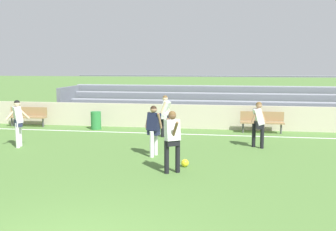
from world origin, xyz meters
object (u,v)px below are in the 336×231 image
(player_white_pressing_high, at_px, (165,112))
(player_white_deep_cover, at_px, (258,121))
(player_white_trailing_run, at_px, (18,119))
(soccer_ball, at_px, (185,163))
(bench_centre_sideline, at_px, (262,120))
(trash_bin, at_px, (96,120))
(player_dark_wide_left, at_px, (154,126))
(bleacher_stand, at_px, (227,103))
(player_white_dropping_back, at_px, (172,136))
(bench_near_bin, at_px, (28,115))

(player_white_pressing_high, bearing_deg, player_white_deep_cover, -20.83)
(player_white_trailing_run, bearing_deg, soccer_ball, -15.33)
(bench_centre_sideline, height_order, trash_bin, bench_centre_sideline)
(trash_bin, distance_m, player_white_pressing_high, 3.69)
(player_dark_wide_left, relative_size, player_white_pressing_high, 0.96)
(bleacher_stand, xyz_separation_m, player_white_deep_cover, (1.15, -5.79, 0.01))
(bleacher_stand, height_order, player_dark_wide_left, bleacher_stand)
(player_white_dropping_back, xyz_separation_m, soccer_ball, (0.27, 0.66, -0.89))
(bench_centre_sideline, bearing_deg, player_white_dropping_back, -113.56)
(player_dark_wide_left, relative_size, player_white_deep_cover, 1.00)
(bleacher_stand, bearing_deg, soccer_ball, -96.93)
(player_white_dropping_back, xyz_separation_m, player_white_deep_cover, (2.48, 3.57, -0.05))
(bleacher_stand, height_order, player_white_pressing_high, bleacher_stand)
(player_dark_wide_left, distance_m, player_white_deep_cover, 3.79)
(trash_bin, bearing_deg, player_dark_wide_left, -51.92)
(player_white_trailing_run, bearing_deg, bench_centre_sideline, 25.87)
(bleacher_stand, xyz_separation_m, player_white_trailing_run, (-7.12, -7.03, 0.04))
(player_dark_wide_left, bearing_deg, soccer_ball, -44.76)
(bleacher_stand, xyz_separation_m, player_white_dropping_back, (-1.32, -9.36, 0.05))
(bench_centre_sideline, relative_size, player_dark_wide_left, 1.12)
(bleacher_stand, relative_size, player_dark_wide_left, 10.32)
(bench_near_bin, xyz_separation_m, trash_bin, (3.39, -0.23, -0.15))
(player_dark_wide_left, height_order, player_white_trailing_run, player_white_trailing_run)
(bench_near_bin, height_order, player_white_dropping_back, player_white_dropping_back)
(bleacher_stand, xyz_separation_m, soccer_ball, (-1.06, -8.70, -0.83))
(trash_bin, bearing_deg, soccer_ball, -50.37)
(bench_near_bin, bearing_deg, trash_bin, -3.81)
(bleacher_stand, relative_size, bench_near_bin, 9.23)
(player_white_pressing_high, bearing_deg, player_white_dropping_back, -78.19)
(player_white_pressing_high, bearing_deg, trash_bin, 157.66)
(player_white_trailing_run, distance_m, soccer_ball, 6.35)
(bleacher_stand, bearing_deg, player_white_dropping_back, -98.04)
(bench_centre_sideline, xyz_separation_m, player_white_pressing_high, (-3.86, -1.61, 0.45))
(trash_bin, xyz_separation_m, player_white_trailing_run, (-1.40, -3.96, 0.59))
(player_white_dropping_back, bearing_deg, soccer_ball, 68.06)
(trash_bin, xyz_separation_m, player_white_deep_cover, (6.87, -2.72, 0.55))
(trash_bin, bearing_deg, bleacher_stand, 28.27)
(player_white_deep_cover, distance_m, player_white_trailing_run, 8.37)
(player_white_trailing_run, bearing_deg, player_white_dropping_back, -21.84)
(bench_near_bin, relative_size, bench_centre_sideline, 1.00)
(player_white_dropping_back, xyz_separation_m, player_white_trailing_run, (-5.80, 2.32, -0.01))
(bench_near_bin, xyz_separation_m, player_white_deep_cover, (10.26, -2.94, 0.40))
(player_white_trailing_run, bearing_deg, player_white_pressing_high, 28.39)
(bench_near_bin, xyz_separation_m, player_white_trailing_run, (1.99, -4.19, 0.44))
(bench_centre_sideline, bearing_deg, player_white_trailing_run, -154.13)
(bench_centre_sideline, distance_m, trash_bin, 7.23)
(player_dark_wide_left, bearing_deg, player_white_deep_cover, 28.26)
(trash_bin, height_order, player_white_pressing_high, player_white_pressing_high)
(player_dark_wide_left, distance_m, soccer_ball, 1.79)
(bench_near_bin, xyz_separation_m, player_dark_wide_left, (6.92, -4.73, 0.41))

